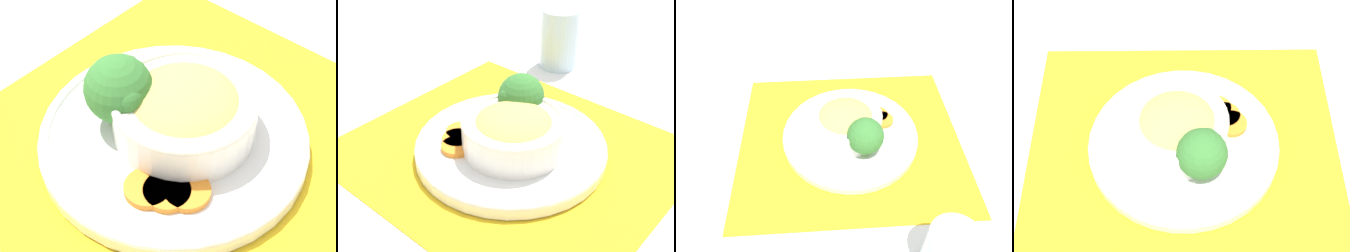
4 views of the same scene
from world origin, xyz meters
TOP-DOWN VIEW (x-y plane):
  - ground_plane at (0.00, 0.00)m, footprint 4.00×4.00m
  - placemat at (0.00, 0.00)m, footprint 0.46×0.51m
  - plate at (0.00, 0.00)m, footprint 0.29×0.29m
  - bowl at (-0.01, -0.01)m, footprint 0.15×0.15m
  - broccoli_floret at (0.06, 0.02)m, footprint 0.07×0.07m
  - carrot_slice_near at (-0.03, 0.08)m, footprint 0.05×0.05m
  - carrot_slice_middle at (-0.04, 0.07)m, footprint 0.05×0.05m
  - carrot_slice_far at (-0.06, 0.06)m, footprint 0.05×0.05m

SIDE VIEW (x-z plane):
  - ground_plane at x=0.00m, z-range 0.00..0.00m
  - placemat at x=0.00m, z-range 0.00..0.00m
  - plate at x=0.00m, z-range 0.00..0.03m
  - carrot_slice_near at x=-0.03m, z-range 0.02..0.03m
  - carrot_slice_middle at x=-0.04m, z-range 0.02..0.03m
  - carrot_slice_far at x=-0.06m, z-range 0.02..0.03m
  - bowl at x=-0.01m, z-range 0.02..0.08m
  - broccoli_floret at x=0.06m, z-range 0.03..0.11m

